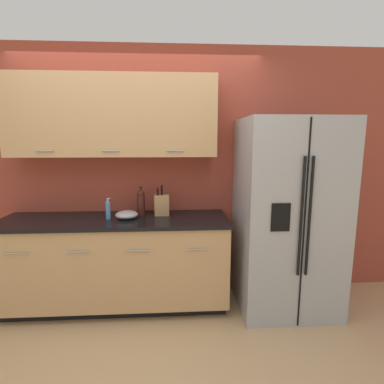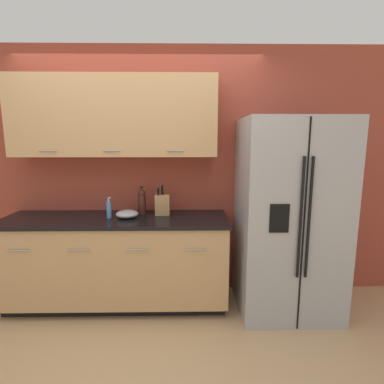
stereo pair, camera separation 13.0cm
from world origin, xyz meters
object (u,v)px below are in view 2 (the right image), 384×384
at_px(refrigerator, 288,217).
at_px(soap_dispenser, 109,209).
at_px(wine_bottle, 142,201).
at_px(mixing_bowl, 127,214).
at_px(knife_block, 162,204).

bearing_deg(refrigerator, soap_dispenser, 178.10).
relative_size(refrigerator, wine_bottle, 6.46).
distance_m(wine_bottle, mixing_bowl, 0.21).
bearing_deg(knife_block, mixing_bowl, -161.73).
distance_m(knife_block, wine_bottle, 0.22).
bearing_deg(wine_bottle, soap_dispenser, -152.22).
xyz_separation_m(wine_bottle, soap_dispenser, (-0.30, -0.16, -0.05)).
height_order(refrigerator, knife_block, refrigerator).
relative_size(knife_block, soap_dispenser, 1.48).
relative_size(wine_bottle, soap_dispenser, 1.41).
xyz_separation_m(refrigerator, soap_dispenser, (-1.72, 0.06, 0.07)).
bearing_deg(refrigerator, wine_bottle, 171.50).
distance_m(soap_dispenser, mixing_bowl, 0.18).
xyz_separation_m(wine_bottle, mixing_bowl, (-0.12, -0.15, -0.10)).
xyz_separation_m(knife_block, mixing_bowl, (-0.33, -0.11, -0.07)).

